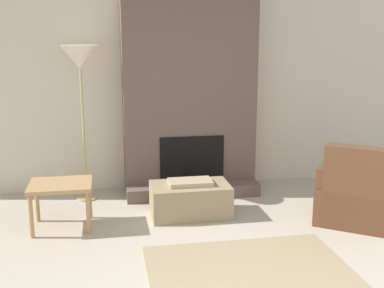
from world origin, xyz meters
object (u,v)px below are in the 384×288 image
(floor_lamp_left, at_px, (80,62))
(armchair, at_px, (357,196))
(ottoman, at_px, (190,199))
(side_table, at_px, (61,190))

(floor_lamp_left, bearing_deg, armchair, -23.54)
(ottoman, xyz_separation_m, side_table, (-1.38, -0.11, 0.23))
(armchair, bearing_deg, floor_lamp_left, 12.68)
(armchair, xyz_separation_m, floor_lamp_left, (-2.90, 1.26, 1.39))
(side_table, distance_m, floor_lamp_left, 1.55)
(side_table, bearing_deg, ottoman, 4.46)
(armchair, relative_size, side_table, 1.83)
(armchair, bearing_deg, ottoman, 20.70)
(side_table, bearing_deg, floor_lamp_left, 76.36)
(ottoman, xyz_separation_m, armchair, (1.74, -0.48, 0.09))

